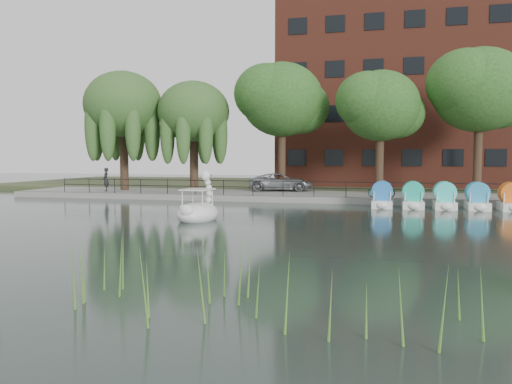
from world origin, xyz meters
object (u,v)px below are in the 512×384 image
at_px(minivan, 281,181).
at_px(pedestrian, 106,178).
at_px(swan_boat, 199,209).
at_px(bicycle, 381,189).

bearing_deg(minivan, pedestrian, 95.32).
bearing_deg(swan_boat, minivan, 90.69).
distance_m(pedestrian, swan_boat, 16.06).
bearing_deg(pedestrian, bicycle, 49.56).
relative_size(minivan, swan_boat, 1.91).
height_order(minivan, bicycle, minivan).
xyz_separation_m(bicycle, pedestrian, (-19.61, 0.94, 0.49)).
bearing_deg(minivan, swan_boat, 165.86).
bearing_deg(bicycle, pedestrian, 106.06).
height_order(minivan, swan_boat, swan_boat).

